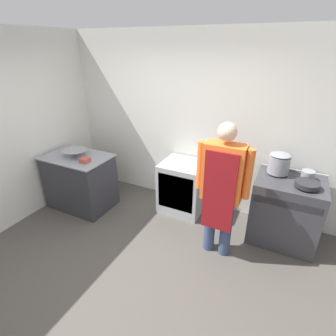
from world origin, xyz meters
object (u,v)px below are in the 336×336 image
stove (285,211)px  person_cook (222,185)px  plastic_tub (85,160)px  saute_pan (307,184)px  fridge_unit (183,187)px  mixing_bowl (75,153)px  sauce_pot (308,175)px  stock_pot (279,163)px

stove → person_cook: 1.11m
plastic_tub → saute_pan: 3.00m
stove → fridge_unit: size_ratio=1.13×
plastic_tub → stove: bearing=13.9°
stove → mixing_bowl: 3.16m
fridge_unit → saute_pan: 1.77m
stove → person_cook: person_cook is taller
fridge_unit → plastic_tub: (-1.26, -0.75, 0.51)m
saute_pan → sauce_pot: (-0.00, 0.24, 0.02)m
fridge_unit → mixing_bowl: size_ratio=2.25×
stove → sauce_pot: sauce_pot is taller
person_cook → sauce_pot: (0.90, 0.76, -0.01)m
fridge_unit → sauce_pot: (1.68, 0.06, 0.57)m
stove → fridge_unit: (-1.51, 0.06, -0.04)m
person_cook → mixing_bowl: bearing=178.4°
person_cook → saute_pan: bearing=30.2°
saute_pan → plastic_tub: bearing=-169.0°
fridge_unit → sauce_pot: sauce_pot is taller
fridge_unit → plastic_tub: plastic_tub is taller
person_cook → mixing_bowl: (-2.34, 0.07, -0.05)m
person_cook → stock_pot: 0.94m
plastic_tub → saute_pan: saute_pan is taller
fridge_unit → sauce_pot: 1.77m
stove → saute_pan: (0.17, -0.12, 0.50)m
saute_pan → sauce_pot: 0.24m
stove → saute_pan: 0.54m
fridge_unit → person_cook: bearing=-42.0°
stove → mixing_bowl: size_ratio=2.54×
person_cook → sauce_pot: 1.18m
fridge_unit → saute_pan: size_ratio=2.91×
stock_pot → sauce_pot: 0.37m
saute_pan → stock_pot: bearing=146.2°
stock_pot → saute_pan: bearing=-33.8°
plastic_tub → mixing_bowl: bearing=159.0°
fridge_unit → saute_pan: (1.68, -0.18, 0.54)m
person_cook → plastic_tub: size_ratio=13.60×
fridge_unit → person_cook: size_ratio=0.47×
person_cook → sauce_pot: person_cook is taller
person_cook → stock_pot: (0.54, 0.76, 0.08)m
stove → sauce_pot: (0.17, 0.12, 0.52)m
saute_pan → sauce_pot: sauce_pot is taller
person_cook → saute_pan: size_ratio=6.12×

